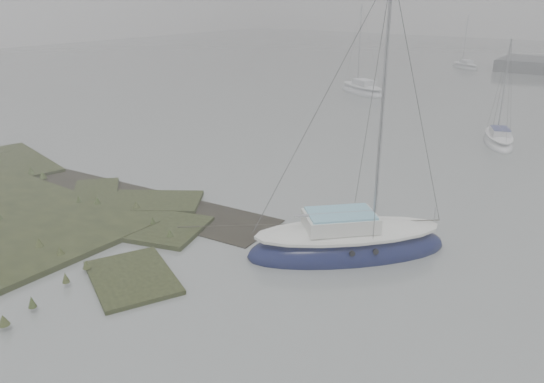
# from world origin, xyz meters

# --- Properties ---
(ground) EXTENTS (160.00, 160.00, 0.00)m
(ground) POSITION_xyz_m (0.00, 30.00, 0.00)
(ground) COLOR slate
(ground) RESTS_ON ground
(sailboat_main) EXTENTS (6.86, 6.99, 10.40)m
(sailboat_main) POSITION_xyz_m (5.26, 5.44, 0.32)
(sailboat_main) COLOR #0B1039
(sailboat_main) RESTS_ON ground
(sailboat_white) EXTENTS (3.43, 5.08, 6.85)m
(sailboat_white) POSITION_xyz_m (5.57, 24.28, 0.21)
(sailboat_white) COLOR silver
(sailboat_white) RESTS_ON ground
(sailboat_far_a) EXTENTS (6.29, 4.63, 8.57)m
(sailboat_far_a) POSITION_xyz_m (-9.72, 35.25, 0.27)
(sailboat_far_a) COLOR silver
(sailboat_far_a) RESTS_ON ground
(sailboat_far_c) EXTENTS (4.76, 4.34, 6.87)m
(sailboat_far_c) POSITION_xyz_m (-7.61, 58.91, 0.21)
(sailboat_far_c) COLOR #B7BDC1
(sailboat_far_c) RESTS_ON ground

